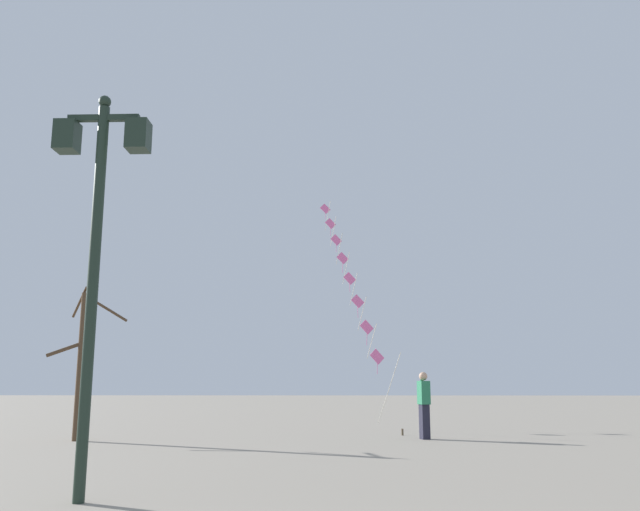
{
  "coord_description": "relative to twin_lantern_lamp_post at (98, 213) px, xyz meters",
  "views": [
    {
      "loc": [
        0.02,
        -2.02,
        1.34
      ],
      "look_at": [
        -0.57,
        16.14,
        4.91
      ],
      "focal_mm": 37.48,
      "sensor_mm": 36.0,
      "label": 1
    }
  ],
  "objects": [
    {
      "name": "ground_plane",
      "position": [
        3.07,
        13.91,
        -3.51
      ],
      "size": [
        160.0,
        160.0,
        0.0
      ],
      "primitive_type": "plane",
      "color": "gray"
    },
    {
      "name": "twin_lantern_lamp_post",
      "position": [
        0.0,
        0.0,
        0.0
      ],
      "size": [
        1.22,
        0.28,
        5.09
      ],
      "color": "#1E2D23",
      "rests_on": "ground_plane"
    },
    {
      "name": "kite_train",
      "position": [
        3.41,
        17.81,
        1.99
      ],
      "size": [
        2.72,
        12.08,
        10.05
      ],
      "color": "brown",
      "rests_on": "ground_plane"
    },
    {
      "name": "kite_flyer",
      "position": [
        5.22,
        9.77,
        -2.6
      ],
      "size": [
        0.32,
        0.63,
        1.71
      ],
      "rotation": [
        0.0,
        0.0,
        1.79
      ],
      "color": "#1E1E2D",
      "rests_on": "ground_plane"
    },
    {
      "name": "bare_tree",
      "position": [
        -3.56,
        8.91,
        -1.54
      ],
      "size": [
        1.87,
        0.95,
        3.9
      ],
      "color": "#4C3826",
      "rests_on": "ground_plane"
    }
  ]
}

